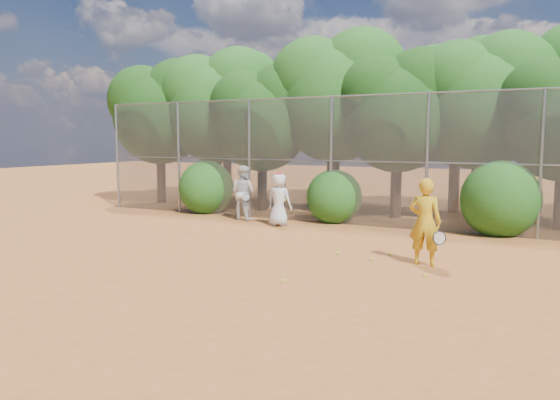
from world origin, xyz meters
The scene contains 23 objects.
ground centered at (0.00, 0.00, 0.00)m, with size 80.00×80.00×0.00m, color #A55925.
fence_back centered at (-0.12, 6.00, 2.05)m, with size 20.05×0.09×4.03m.
tree_0 centered at (-9.44, 8.04, 3.93)m, with size 4.38×3.81×6.00m.
tree_1 centered at (-6.94, 8.54, 4.16)m, with size 4.64×4.03×6.35m.
tree_2 centered at (-4.45, 7.83, 3.58)m, with size 3.99×3.47×5.47m.
tree_3 centered at (-1.94, 8.84, 4.40)m, with size 4.89×4.26×6.70m.
tree_4 centered at (0.55, 8.24, 3.76)m, with size 4.19×3.64×5.73m.
tree_5 centered at (3.06, 9.04, 4.05)m, with size 4.51×3.92×6.17m.
tree_9 centered at (-7.94, 10.84, 4.34)m, with size 4.83×4.20×6.62m.
tree_10 centered at (-2.93, 11.05, 4.63)m, with size 5.15×4.48×7.06m.
tree_11 centered at (2.06, 10.64, 4.16)m, with size 4.64×4.03×6.35m.
bush_0 centered at (-6.00, 6.30, 1.00)m, with size 2.00×2.00×2.00m, color #1A4E13.
bush_1 centered at (-1.00, 6.30, 0.90)m, with size 1.80×1.80×1.80m, color #1A4E13.
bush_2 centered at (4.00, 6.30, 1.10)m, with size 2.20×2.20×2.20m, color #1A4E13.
player_yellow centered at (2.98, 1.53, 0.93)m, with size 0.84×0.56×1.87m.
player_teen centered at (-2.21, 4.77, 0.83)m, with size 0.82×0.55×1.66m.
player_white centered at (-3.89, 5.40, 0.91)m, with size 0.96×0.79×1.81m.
ball_0 centered at (2.06, 2.11, 0.03)m, with size 0.07×0.07×0.07m, color #CCE92A.
ball_1 centered at (1.84, 1.45, 0.03)m, with size 0.07×0.07×0.07m, color #CCE92A.
ball_2 centered at (0.93, -1.12, 0.03)m, with size 0.07×0.07×0.07m, color #CCE92A.
ball_3 centered at (3.23, 0.50, 0.03)m, with size 0.07×0.07×0.07m, color #CCE92A.
ball_4 centered at (0.94, 1.66, 0.03)m, with size 0.07×0.07×0.07m, color #CCE92A.
ball_5 centered at (2.01, 4.52, 0.03)m, with size 0.07×0.07×0.07m, color #CCE92A.
Camera 1 is at (5.51, -10.05, 2.70)m, focal length 35.00 mm.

